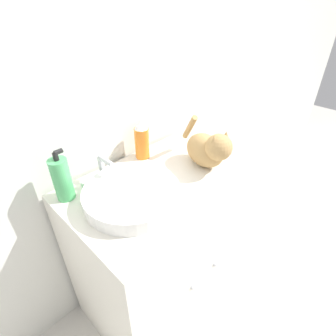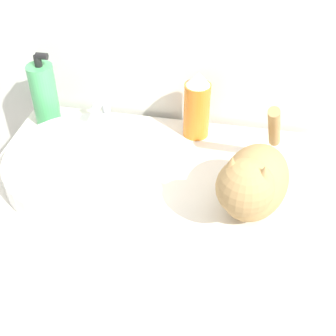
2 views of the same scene
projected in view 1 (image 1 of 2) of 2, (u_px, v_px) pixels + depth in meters
The scene contains 8 objects.
ground_plane at pixel (197, 325), 1.45m from camera, with size 8.00×8.00×0.00m, color beige.
wall_back at pixel (107, 74), 1.10m from camera, with size 6.00×0.05×2.50m.
vanity_cabinet at pixel (162, 247), 1.38m from camera, with size 0.81×0.57×0.85m.
sink_basin at pixel (132, 195), 1.02m from camera, with size 0.38×0.38×0.06m.
faucet at pixel (103, 170), 1.12m from camera, with size 0.21×0.11×0.13m.
cat at pixel (208, 149), 1.20m from camera, with size 0.19×0.34×0.21m.
soap_bottle at pixel (62, 179), 1.00m from camera, with size 0.07×0.07×0.22m.
spray_bottle at pixel (142, 140), 1.26m from camera, with size 0.07×0.07×0.19m.
Camera 1 is at (-0.62, -0.39, 1.54)m, focal length 28.00 mm.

